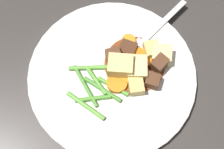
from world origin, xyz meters
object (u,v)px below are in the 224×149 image
Objects in this scene: meat_chunk_1 at (152,81)px; fork at (151,34)px; carrot_slice_0 at (136,57)px; potato_chunk_0 at (119,64)px; meat_chunk_0 at (114,58)px; meat_chunk_2 at (159,64)px; carrot_slice_3 at (118,83)px; potato_chunk_4 at (162,55)px; carrot_slice_5 at (122,59)px; potato_chunk_1 at (152,50)px; carrot_slice_4 at (147,60)px; carrot_slice_2 at (127,76)px; carrot_slice_1 at (129,41)px; potato_chunk_3 at (137,68)px; dinner_plate at (112,76)px; meat_chunk_3 at (128,49)px; potato_chunk_2 at (136,86)px.

meat_chunk_1 is 0.09m from fork.
carrot_slice_0 is 0.04m from potato_chunk_0.
meat_chunk_2 is (0.06, -0.04, -0.00)m from meat_chunk_0.
carrot_slice_3 is 1.08× the size of potato_chunk_4.
carrot_slice_5 is at bearing -161.36° from fork.
carrot_slice_0 is at bearing 176.52° from potato_chunk_1.
carrot_slice_4 is at bearing -126.76° from fork.
potato_chunk_1 reaches higher than carrot_slice_2.
carrot_slice_1 is at bearing 90.54° from meat_chunk_1.
potato_chunk_1 is (0.01, 0.01, 0.01)m from carrot_slice_4.
potato_chunk_3 reaches higher than carrot_slice_3.
dinner_plate is at bearing 162.40° from potato_chunk_3.
potato_chunk_0 reaches higher than meat_chunk_3.
potato_chunk_0 is at bearing 145.10° from potato_chunk_3.
potato_chunk_1 is (0.05, -0.01, 0.01)m from carrot_slice_5.
carrot_slice_1 is 0.04m from carrot_slice_5.
dinner_plate is at bearing -150.18° from carrot_slice_5.
meat_chunk_3 reaches higher than fork.
potato_chunk_1 is at bearing -3.48° from carrot_slice_0.
meat_chunk_0 is 0.17× the size of fork.
fork is at bearing 62.35° from meat_chunk_1.
carrot_slice_3 is 0.03m from potato_chunk_2.
carrot_slice_3 is 0.04m from potato_chunk_3.
carrot_slice_3 is at bearing -129.74° from carrot_slice_1.
meat_chunk_3 reaches higher than carrot_slice_1.
potato_chunk_3 is at bearing 165.91° from meat_chunk_2.
dinner_plate is 0.05m from carrot_slice_0.
carrot_slice_1 is 0.84× the size of potato_chunk_2.
meat_chunk_1 is (0.00, -0.09, 0.01)m from carrot_slice_1.
carrot_slice_1 and carrot_slice_4 have the same top height.
carrot_slice_1 is at bearing 46.44° from carrot_slice_5.
carrot_slice_5 is at bearing -17.27° from meat_chunk_0.
carrot_slice_4 is 0.05m from fork.
carrot_slice_4 is at bearing 21.35° from potato_chunk_3.
meat_chunk_0 is (-0.01, 0.00, 0.01)m from carrot_slice_5.
meat_chunk_0 reaches higher than fork.
carrot_slice_0 is 0.92× the size of potato_chunk_3.
potato_chunk_3 is at bearing -152.46° from potato_chunk_1.
potato_chunk_4 reaches higher than carrot_slice_0.
potato_chunk_4 is (0.02, -0.01, 0.01)m from carrot_slice_4.
potato_chunk_2 is at bearing -56.65° from dinner_plate.
potato_chunk_4 is 1.42× the size of meat_chunk_1.
carrot_slice_5 is 1.14× the size of potato_chunk_1.
carrot_slice_2 is at bearing -173.51° from potato_chunk_3.
potato_chunk_4 reaches higher than carrot_slice_1.
carrot_slice_1 is 0.06m from potato_chunk_3.
meat_chunk_1 is at bearing -51.24° from potato_chunk_0.
potato_chunk_1 is at bearing 5.16° from dinner_plate.
potato_chunk_1 is at bearing -53.13° from carrot_slice_1.
meat_chunk_3 is at bearing 141.47° from potato_chunk_4.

